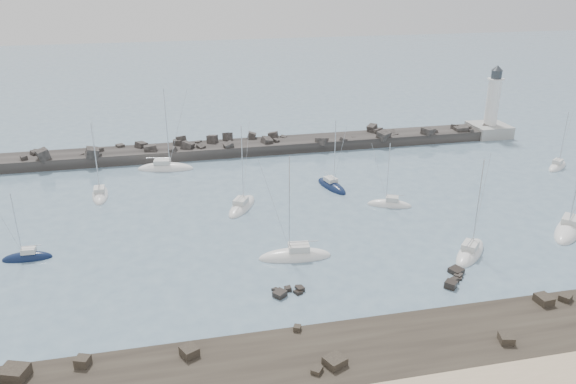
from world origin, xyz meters
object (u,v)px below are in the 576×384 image
object	(u,v)px
sailboat_1	(100,195)
sailboat_7	(332,186)
sailboat_3	(242,207)
sailboat_9	(568,230)
sailboat_6	(470,253)
sailboat_10	(557,167)
sailboat_8	(390,205)
sailboat_4	(166,169)
lighthouse	(490,120)
sailboat_2	(27,258)
sailboat_5	(295,257)

from	to	relation	value
sailboat_1	sailboat_7	size ratio (longest dim) A/B	1.03
sailboat_3	sailboat_9	xyz separation A→B (m)	(39.84, -16.50, 0.02)
sailboat_6	sailboat_10	bearing A→B (deg)	39.36
sailboat_3	sailboat_8	size ratio (longest dim) A/B	1.26
sailboat_8	sailboat_4	bearing A→B (deg)	144.02
lighthouse	sailboat_7	size ratio (longest dim) A/B	1.27
sailboat_1	sailboat_8	world-z (taller)	sailboat_1
sailboat_2	sailboat_8	distance (m)	47.30
sailboat_1	sailboat_4	distance (m)	13.65
sailboat_4	sailboat_5	xyz separation A→B (m)	(14.24, -34.15, 0.00)
sailboat_10	sailboat_5	bearing A→B (deg)	-157.46
sailboat_2	sailboat_4	xyz separation A→B (m)	(16.25, 27.72, 0.01)
sailboat_5	sailboat_10	xyz separation A→B (m)	(50.20, 20.84, -0.01)
sailboat_1	sailboat_7	world-z (taller)	sailboat_1
sailboat_4	sailboat_8	size ratio (longest dim) A/B	1.46
sailboat_1	sailboat_5	bearing A→B (deg)	-45.73
sailboat_3	sailboat_6	bearing A→B (deg)	-38.40
sailboat_3	sailboat_4	size ratio (longest dim) A/B	0.86
sailboat_5	sailboat_10	size ratio (longest dim) A/B	1.32
sailboat_3	sailboat_7	size ratio (longest dim) A/B	1.10
sailboat_2	sailboat_5	world-z (taller)	sailboat_5
sailboat_7	sailboat_8	bearing A→B (deg)	-55.24
sailboat_2	sailboat_4	size ratio (longest dim) A/B	0.62
sailboat_4	sailboat_10	size ratio (longest dim) A/B	1.42
lighthouse	sailboat_5	size ratio (longest dim) A/B	1.08
sailboat_4	sailboat_5	bearing A→B (deg)	-67.37
sailboat_6	sailboat_8	distance (m)	15.94
sailboat_1	sailboat_9	bearing A→B (deg)	-22.96
sailboat_4	sailboat_9	xyz separation A→B (m)	(50.05, -34.95, 0.01)
sailboat_4	sailboat_9	size ratio (longest dim) A/B	0.97
sailboat_7	sailboat_9	distance (m)	33.03
sailboat_8	sailboat_10	bearing A→B (deg)	14.97
sailboat_6	sailboat_10	xyz separation A→B (m)	(29.83, 24.47, -0.01)
sailboat_2	sailboat_7	bearing A→B (deg)	18.87
lighthouse	sailboat_10	xyz separation A→B (m)	(1.18, -19.62, -2.95)
sailboat_10	sailboat_2	bearing A→B (deg)	-169.88
sailboat_6	sailboat_10	world-z (taller)	sailboat_6
sailboat_3	sailboat_8	world-z (taller)	sailboat_3
sailboat_8	sailboat_10	xyz separation A→B (m)	(33.70, 9.01, 0.00)
lighthouse	sailboat_5	world-z (taller)	lighthouse
sailboat_3	sailboat_5	distance (m)	16.21
sailboat_4	sailboat_5	distance (m)	37.00
lighthouse	sailboat_3	xyz separation A→B (m)	(-53.05, -24.75, -2.96)
sailboat_4	sailboat_8	xyz separation A→B (m)	(30.74, -22.32, -0.01)
sailboat_5	sailboat_8	world-z (taller)	sailboat_5
sailboat_4	sailboat_7	world-z (taller)	sailboat_4
lighthouse	sailboat_9	distance (m)	43.41
sailboat_4	sailboat_8	distance (m)	37.99
sailboat_3	sailboat_4	xyz separation A→B (m)	(-10.21, 18.45, 0.01)
sailboat_4	sailboat_6	distance (m)	51.23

